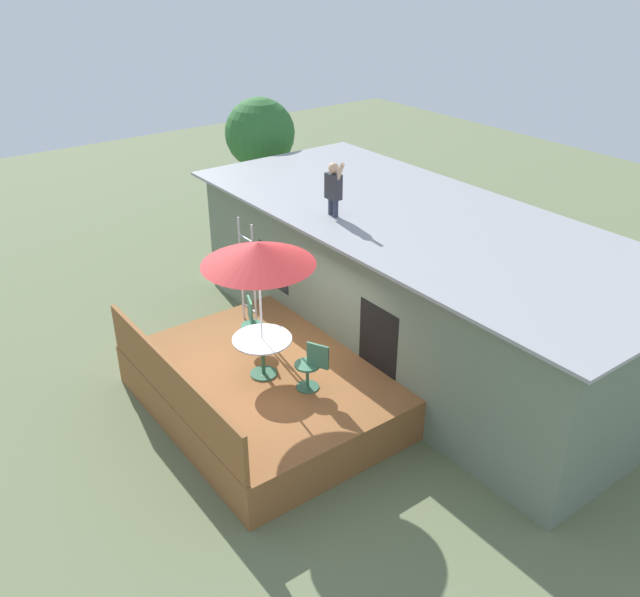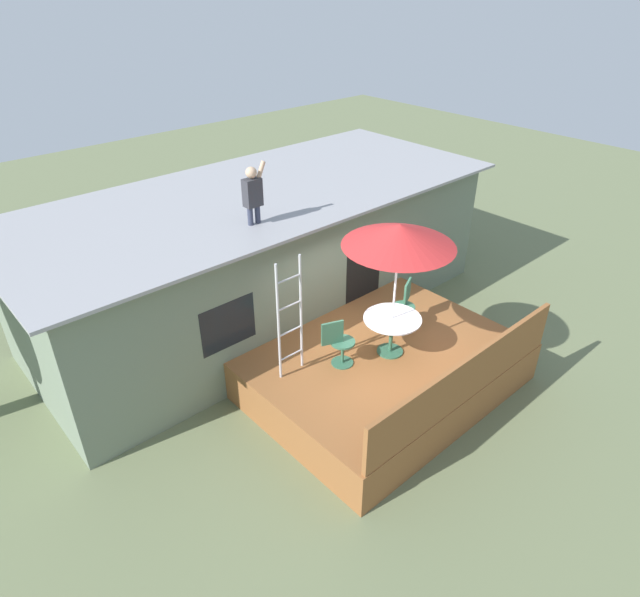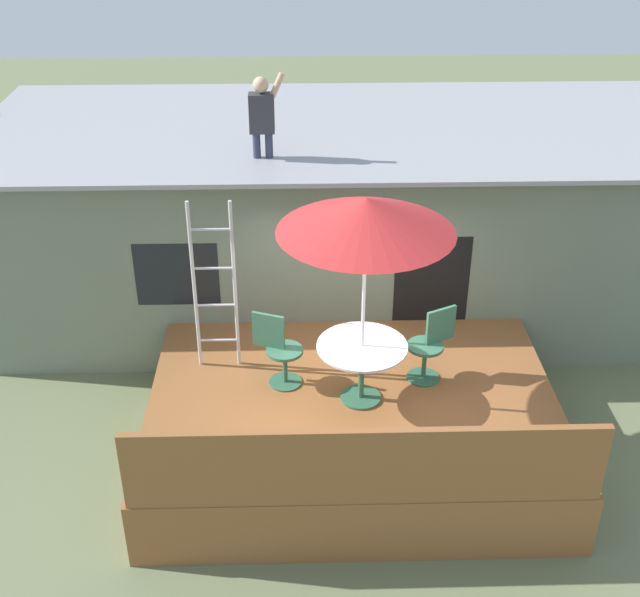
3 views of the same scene
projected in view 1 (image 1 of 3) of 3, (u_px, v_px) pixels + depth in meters
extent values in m
plane|color=#66704C|center=(269.00, 405.00, 12.57)|extent=(40.00, 40.00, 0.00)
cube|color=slate|center=(415.00, 285.00, 13.81)|extent=(10.00, 4.00, 2.84)
cube|color=#99999E|center=(420.00, 218.00, 13.13)|extent=(10.50, 4.50, 0.06)
cube|color=black|center=(274.00, 267.00, 14.27)|extent=(1.10, 0.03, 0.90)
cube|color=black|center=(378.00, 356.00, 12.12)|extent=(1.00, 0.03, 2.00)
cube|color=brown|center=(269.00, 388.00, 12.38)|extent=(4.81, 3.79, 0.80)
cube|color=brown|center=(171.00, 384.00, 11.01)|extent=(4.71, 0.08, 0.90)
cylinder|color=#33664C|center=(264.00, 373.00, 12.05)|extent=(0.48, 0.48, 0.03)
cylinder|color=#33664C|center=(263.00, 357.00, 11.88)|extent=(0.07, 0.07, 0.71)
cylinder|color=silver|center=(262.00, 339.00, 11.72)|extent=(1.04, 1.04, 0.03)
cylinder|color=silver|center=(261.00, 315.00, 11.50)|extent=(0.04, 0.04, 2.40)
cone|color=red|center=(258.00, 253.00, 10.96)|extent=(1.90, 1.90, 0.38)
cylinder|color=silver|center=(241.00, 270.00, 13.33)|extent=(0.04, 0.04, 2.20)
cylinder|color=silver|center=(254.00, 278.00, 12.99)|extent=(0.04, 0.04, 2.20)
cylinder|color=silver|center=(250.00, 308.00, 13.51)|extent=(0.48, 0.03, 0.03)
cylinder|color=silver|center=(248.00, 285.00, 13.28)|extent=(0.48, 0.03, 0.03)
cylinder|color=silver|center=(247.00, 262.00, 13.05)|extent=(0.48, 0.03, 0.03)
cylinder|color=silver|center=(246.00, 238.00, 12.81)|extent=(0.48, 0.03, 0.03)
cylinder|color=#33384C|center=(331.00, 206.00, 13.15)|extent=(0.10, 0.10, 0.34)
cylinder|color=#33384C|center=(336.00, 208.00, 13.04)|extent=(0.10, 0.10, 0.34)
cube|color=#333338|center=(333.00, 186.00, 12.90)|extent=(0.32, 0.20, 0.50)
sphere|color=tan|center=(334.00, 168.00, 12.73)|extent=(0.20, 0.20, 0.20)
cylinder|color=tan|center=(339.00, 173.00, 12.63)|extent=(0.26, 0.08, 0.44)
cylinder|color=#33664C|center=(254.00, 346.00, 12.86)|extent=(0.40, 0.40, 0.02)
cylinder|color=#33664C|center=(253.00, 337.00, 12.76)|extent=(0.06, 0.06, 0.44)
cylinder|color=#33664C|center=(253.00, 326.00, 12.65)|extent=(0.44, 0.44, 0.04)
cube|color=#33664C|center=(250.00, 310.00, 12.71)|extent=(0.39, 0.18, 0.44)
cylinder|color=#33664C|center=(308.00, 387.00, 11.70)|extent=(0.40, 0.40, 0.02)
cylinder|color=#33664C|center=(307.00, 376.00, 11.59)|extent=(0.06, 0.06, 0.44)
cylinder|color=#33664C|center=(307.00, 365.00, 11.49)|extent=(0.44, 0.44, 0.04)
cube|color=#33664C|center=(318.00, 356.00, 11.29)|extent=(0.38, 0.21, 0.44)
cylinder|color=brown|center=(262.00, 194.00, 18.99)|extent=(0.33, 0.33, 2.69)
sphere|color=#2D662D|center=(260.00, 133.00, 18.18)|extent=(1.89, 1.89, 1.89)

